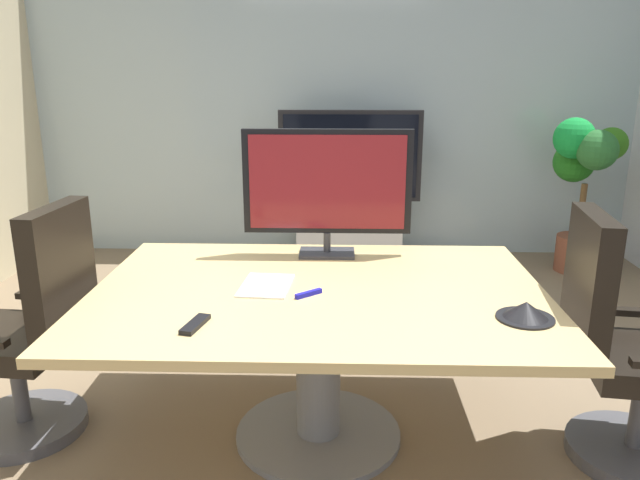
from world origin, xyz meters
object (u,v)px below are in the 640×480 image
Objects in this scene: conference_table at (318,324)px; conference_phone at (526,311)px; wall_display_unit at (349,212)px; office_chair_left at (33,343)px; remote_control at (195,324)px; potted_plant at (583,174)px; office_chair_right at (622,361)px; tv_monitor at (327,185)px.

conference_table is 8.89× the size of conference_phone.
office_chair_left is at bearing -118.84° from wall_display_unit.
wall_display_unit is at bearing 155.95° from office_chair_left.
conference_phone is 1.29× the size of remote_control.
office_chair_right is at bearing -106.69° from potted_plant.
office_chair_right is 1.54m from tv_monitor.
tv_monitor reaches higher than wall_display_unit.
remote_control reaches higher than conference_table.
office_chair_right is at bearing -25.97° from tv_monitor.
tv_monitor reaches higher than office_chair_right.
tv_monitor is at bearing 87.15° from conference_table.
office_chair_right is 1.78m from remote_control.
office_chair_left is 3.04m from wall_display_unit.
potted_plant is at bearing 65.47° from conference_phone.
wall_display_unit is 3.15m from remote_control.
potted_plant is at bearing -9.50° from office_chair_right.
office_chair_right is 1.30× the size of tv_monitor.
office_chair_left reaches higher than remote_control.
office_chair_left is 0.83× the size of wall_display_unit.
tv_monitor is at bearing -94.10° from wall_display_unit.
wall_display_unit reaches higher than potted_plant.
office_chair_right is 2.69m from potted_plant.
conference_phone is (0.78, -0.81, -0.33)m from tv_monitor.
potted_plant reaches higher than office_chair_right.
wall_display_unit is at bearing 29.06° from office_chair_right.
tv_monitor is 0.64× the size of wall_display_unit.
remote_control is (-2.50, -2.85, -0.08)m from potted_plant.
wall_display_unit is 1.92m from potted_plant.
remote_control is (-1.24, -0.11, -0.02)m from conference_phone.
tv_monitor is 2.25m from wall_display_unit.
tv_monitor is at bearing 116.26° from office_chair_left.
office_chair_left reaches higher than conference_table.
potted_plant is at bearing 43.65° from tv_monitor.
wall_display_unit is 5.95× the size of conference_phone.
conference_phone is (0.80, -0.30, 0.20)m from conference_table.
office_chair_left is 4.16m from potted_plant.
wall_display_unit is 7.71× the size of remote_control.
conference_phone reaches higher than conference_table.
conference_table is 1.79× the size of office_chair_left.
remote_control is at bearing 107.14° from office_chair_right.
conference_phone is at bearing -114.53° from potted_plant.
wall_display_unit is (0.18, 2.66, -0.12)m from conference_table.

